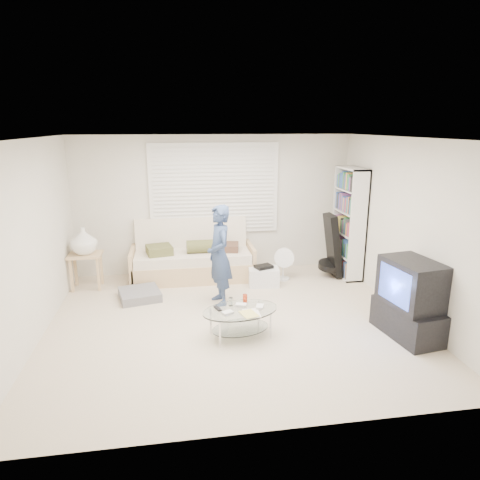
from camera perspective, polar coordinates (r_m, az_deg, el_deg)
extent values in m
plane|color=#C2AF97|center=(6.09, -1.10, -10.81)|extent=(5.00, 5.00, 0.00)
cube|color=beige|center=(7.84, -3.42, 4.72)|extent=(5.00, 0.02, 2.50)
cube|color=beige|center=(3.55, 3.85, -8.31)|extent=(5.00, 0.02, 2.50)
cube|color=beige|center=(5.88, -26.09, -0.35)|extent=(0.02, 4.50, 2.50)
cube|color=beige|center=(6.48, 21.33, 1.48)|extent=(0.02, 4.50, 2.50)
cube|color=white|center=(5.48, -1.24, 13.43)|extent=(5.00, 4.50, 0.02)
cube|color=white|center=(7.76, -3.43, 6.86)|extent=(2.32, 0.06, 1.62)
cube|color=black|center=(7.75, -3.42, 6.84)|extent=(2.20, 0.01, 1.50)
cube|color=silver|center=(7.72, -3.40, 6.81)|extent=(2.16, 0.04, 1.50)
cube|color=silver|center=(7.74, -3.42, 6.83)|extent=(2.32, 0.08, 1.62)
cube|color=tan|center=(7.68, -6.27, -3.94)|extent=(2.08, 0.83, 0.33)
cube|color=beige|center=(7.58, -6.32, -2.21)|extent=(2.00, 0.77, 0.17)
cube|color=beige|center=(7.84, -6.51, 0.73)|extent=(2.00, 0.23, 0.64)
cube|color=tan|center=(7.67, -14.09, -3.36)|extent=(0.06, 0.83, 0.58)
cube|color=tan|center=(7.75, 1.41, -2.70)|extent=(0.06, 0.83, 0.58)
cube|color=#4B5528|center=(7.51, -10.70, -1.31)|extent=(0.49, 0.49, 0.15)
cylinder|color=#4B5528|center=(7.48, -5.14, -0.84)|extent=(0.52, 0.23, 0.23)
cube|color=#442D22|center=(7.59, -1.64, -0.95)|extent=(0.43, 0.43, 0.12)
cube|color=slate|center=(6.99, -13.22, -7.08)|extent=(0.72, 0.72, 0.14)
cube|color=tan|center=(7.52, -19.95, -1.87)|extent=(0.53, 0.42, 0.04)
cube|color=tan|center=(7.50, -21.56, -4.44)|extent=(0.04, 0.04, 0.57)
cube|color=tan|center=(7.42, -18.36, -4.36)|extent=(0.04, 0.04, 0.57)
cube|color=tan|center=(7.80, -21.08, -3.67)|extent=(0.04, 0.04, 0.57)
cube|color=tan|center=(7.72, -18.00, -3.58)|extent=(0.04, 0.04, 0.57)
imported|color=white|center=(7.46, -20.12, -0.08)|extent=(0.43, 0.43, 0.44)
cube|color=white|center=(7.84, 14.33, 2.22)|extent=(0.31, 0.82, 1.95)
cube|color=black|center=(7.78, 12.29, -0.69)|extent=(0.30, 0.41, 1.13)
cylinder|color=black|center=(7.87, 11.85, -3.33)|extent=(0.41, 0.42, 0.17)
cylinder|color=white|center=(7.68, 5.73, -5.12)|extent=(0.24, 0.24, 0.03)
cylinder|color=white|center=(7.63, 5.76, -4.06)|extent=(0.03, 0.03, 0.30)
cylinder|color=white|center=(7.56, 5.80, -2.30)|extent=(0.36, 0.22, 0.35)
cylinder|color=white|center=(7.56, 5.80, -2.30)|extent=(0.10, 0.08, 0.09)
cube|color=white|center=(7.34, 3.16, -4.88)|extent=(0.54, 0.40, 0.30)
cube|color=black|center=(7.29, 3.18, -3.57)|extent=(0.34, 0.29, 0.05)
cube|color=black|center=(6.04, 21.44, -9.95)|extent=(0.63, 1.00, 0.42)
cube|color=black|center=(5.85, 21.92, -5.41)|extent=(0.63, 0.85, 0.60)
cube|color=#4865D8|center=(5.70, 19.95, -5.75)|extent=(0.11, 0.60, 0.46)
ellipsoid|color=silver|center=(5.56, 0.05, -9.34)|extent=(1.10, 0.82, 0.02)
ellipsoid|color=silver|center=(5.66, 0.05, -11.67)|extent=(0.84, 0.63, 0.01)
cylinder|color=silver|center=(5.37, -2.69, -12.54)|extent=(0.03, 0.03, 0.34)
cylinder|color=silver|center=(5.59, 4.13, -11.37)|extent=(0.03, 0.03, 0.34)
cylinder|color=silver|center=(5.71, -3.95, -10.79)|extent=(0.03, 0.03, 0.34)
cylinder|color=silver|center=(5.92, 2.50, -9.78)|extent=(0.03, 0.03, 0.34)
cube|color=white|center=(5.42, -1.67, -9.68)|extent=(0.16, 0.14, 0.04)
cube|color=white|center=(5.64, 0.15, -8.67)|extent=(0.16, 0.13, 0.04)
cube|color=white|center=(5.59, 2.66, -8.88)|extent=(0.13, 0.16, 0.04)
cylinder|color=silver|center=(5.65, -1.23, -8.22)|extent=(0.06, 0.06, 0.11)
cylinder|color=#BC3B1D|center=(5.73, 0.68, -7.82)|extent=(0.06, 0.06, 0.12)
cube|color=black|center=(5.56, -2.99, -9.11)|extent=(0.09, 0.16, 0.02)
cube|color=white|center=(5.44, 1.56, -9.74)|extent=(0.20, 0.27, 0.01)
cube|color=#DACC62|center=(5.41, 1.19, -9.81)|extent=(0.24, 0.29, 0.01)
imported|color=navy|center=(6.42, -2.78, -2.07)|extent=(0.46, 0.62, 1.53)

